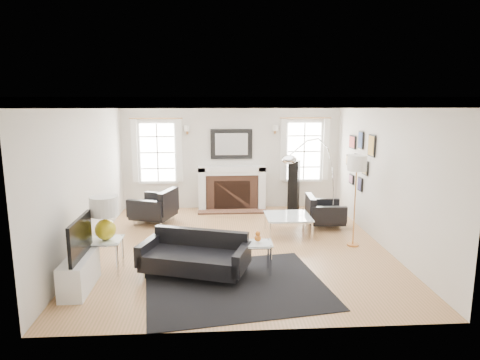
{
  "coord_description": "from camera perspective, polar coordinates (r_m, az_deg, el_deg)",
  "views": [
    {
      "loc": [
        -0.45,
        -7.76,
        2.79
      ],
      "look_at": [
        0.05,
        0.3,
        1.24
      ],
      "focal_mm": 32.0,
      "sensor_mm": 36.0,
      "label": 1
    }
  ],
  "objects": [
    {
      "name": "left_wall",
      "position": [
        8.21,
        -19.76,
        0.49
      ],
      "size": [
        0.04,
        6.0,
        2.8
      ],
      "primitive_type": "cube",
      "color": "silver",
      "rests_on": "floor"
    },
    {
      "name": "right_wall",
      "position": [
        8.51,
        18.59,
        0.91
      ],
      "size": [
        0.04,
        6.0,
        2.8
      ],
      "primitive_type": "cube",
      "color": "silver",
      "rests_on": "floor"
    },
    {
      "name": "fireplace",
      "position": [
        10.8,
        -1.09,
        -1.13
      ],
      "size": [
        1.7,
        0.69,
        1.11
      ],
      "color": "white",
      "rests_on": "floor"
    },
    {
      "name": "area_rug",
      "position": [
        6.65,
        -0.57,
        -13.86
      ],
      "size": [
        2.96,
        2.59,
        0.01
      ],
      "primitive_type": "cube",
      "rotation": [
        0.0,
        0.0,
        0.15
      ],
      "color": "black",
      "rests_on": "floor"
    },
    {
      "name": "stick_floor_lamp",
      "position": [
        8.23,
        15.3,
        1.58
      ],
      "size": [
        0.35,
        0.35,
        1.75
      ],
      "color": "#C28143",
      "rests_on": "floor"
    },
    {
      "name": "window_right",
      "position": [
        11.03,
        8.52,
        3.84
      ],
      "size": [
        1.24,
        0.15,
        1.62
      ],
      "color": "white",
      "rests_on": "back_wall"
    },
    {
      "name": "orange_vase",
      "position": [
        6.89,
        2.39,
        -7.59
      ],
      "size": [
        0.11,
        0.11,
        0.17
      ],
      "color": "#BC5E18",
      "rests_on": "nesting_table"
    },
    {
      "name": "window_left",
      "position": [
        10.88,
        -10.94,
        3.66
      ],
      "size": [
        1.24,
        0.15,
        1.62
      ],
      "color": "white",
      "rests_on": "back_wall"
    },
    {
      "name": "side_table_left",
      "position": [
        7.31,
        -17.39,
        -8.37
      ],
      "size": [
        0.5,
        0.5,
        0.55
      ],
      "color": "silver",
      "rests_on": "floor"
    },
    {
      "name": "mantel_mirror",
      "position": [
        10.79,
        -1.15,
        4.82
      ],
      "size": [
        1.05,
        0.07,
        0.75
      ],
      "color": "black",
      "rests_on": "back_wall"
    },
    {
      "name": "front_wall",
      "position": [
        4.98,
        1.79,
        -5.34
      ],
      "size": [
        5.5,
        0.04,
        2.8
      ],
      "primitive_type": "cube",
      "color": "silver",
      "rests_on": "floor"
    },
    {
      "name": "gourd_lamp",
      "position": [
        7.16,
        -17.62,
        -4.46
      ],
      "size": [
        0.45,
        0.45,
        0.71
      ],
      "color": "gold",
      "rests_on": "side_table_left"
    },
    {
      "name": "crown_molding",
      "position": [
        7.77,
        -0.24,
        10.51
      ],
      "size": [
        5.5,
        6.0,
        0.12
      ],
      "primitive_type": "cube",
      "color": "white",
      "rests_on": "back_wall"
    },
    {
      "name": "back_wall",
      "position": [
        10.86,
        -1.15,
        3.53
      ],
      "size": [
        5.5,
        0.04,
        2.8
      ],
      "primitive_type": "cube",
      "color": "silver",
      "rests_on": "floor"
    },
    {
      "name": "tv_unit",
      "position": [
        6.84,
        -20.61,
        -10.95
      ],
      "size": [
        0.35,
        1.0,
        1.09
      ],
      "color": "white",
      "rests_on": "floor"
    },
    {
      "name": "arc_floor_lamp",
      "position": [
        9.01,
        9.67,
        -0.03
      ],
      "size": [
        1.45,
        1.34,
        2.05
      ],
      "color": "silver",
      "rests_on": "floor"
    },
    {
      "name": "gallery_wall",
      "position": [
        9.68,
        15.61,
        3.02
      ],
      "size": [
        0.04,
        1.73,
        1.29
      ],
      "color": "black",
      "rests_on": "right_wall"
    },
    {
      "name": "sofa",
      "position": [
        6.98,
        -5.97,
        -10.08
      ],
      "size": [
        1.85,
        1.26,
        0.55
      ],
      "color": "black",
      "rests_on": "floor"
    },
    {
      "name": "nesting_table",
      "position": [
        6.96,
        2.37,
        -9.23
      ],
      "size": [
        0.47,
        0.39,
        0.51
      ],
      "color": "silver",
      "rests_on": "floor"
    },
    {
      "name": "armchair_left",
      "position": [
        9.86,
        -11.13,
        -3.61
      ],
      "size": [
        1.11,
        1.17,
        0.64
      ],
      "color": "black",
      "rests_on": "floor"
    },
    {
      "name": "coffee_table",
      "position": [
        8.91,
        6.39,
        -4.92
      ],
      "size": [
        0.91,
        0.91,
        0.41
      ],
      "color": "silver",
      "rests_on": "floor"
    },
    {
      "name": "armchair_right",
      "position": [
        9.55,
        11.0,
        -4.29
      ],
      "size": [
        0.82,
        0.9,
        0.58
      ],
      "color": "black",
      "rests_on": "floor"
    },
    {
      "name": "speaker_tower",
      "position": [
        10.82,
        7.17,
        -0.73
      ],
      "size": [
        0.33,
        0.33,
        1.26
      ],
      "primitive_type": "cube",
      "rotation": [
        0.0,
        0.0,
        -0.4
      ],
      "color": "black",
      "rests_on": "floor"
    },
    {
      "name": "ceiling",
      "position": [
        7.77,
        -0.24,
        10.96
      ],
      "size": [
        5.5,
        6.0,
        0.02
      ],
      "primitive_type": "cube",
      "color": "white",
      "rests_on": "back_wall"
    },
    {
      "name": "floor",
      "position": [
        8.26,
        -0.22,
        -8.86
      ],
      "size": [
        6.0,
        6.0,
        0.0
      ],
      "primitive_type": "plane",
      "color": "#9B7341",
      "rests_on": "ground"
    }
  ]
}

